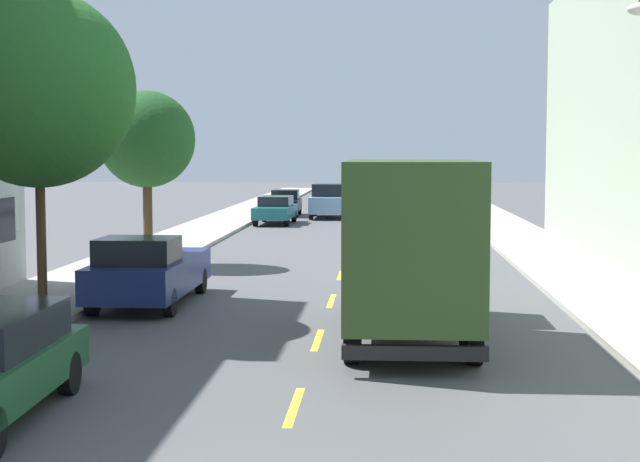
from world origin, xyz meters
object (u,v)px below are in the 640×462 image
Objects in this scene: street_tree_second at (38,89)px; parked_wagon_white at (434,201)px; street_tree_third at (147,140)px; parked_sedan_teal at (275,209)px; moving_sky_sedan at (329,200)px; parked_pickup_navy at (148,271)px; parked_hatchback_black at (285,203)px; delivery_box_truck at (410,241)px.

street_tree_second is 37.25m from parked_wagon_white.
street_tree_second is at bearing -106.68° from parked_wagon_white.
street_tree_second is at bearing -90.00° from street_tree_third.
street_tree_second is 1.52× the size of parked_wagon_white.
parked_sedan_teal is at bearing 85.66° from street_tree_second.
street_tree_second is 33.43m from moving_sky_sedan.
street_tree_second reaches higher than parked_pickup_navy.
parked_wagon_white is at bearing 67.51° from street_tree_third.
street_tree_second is at bearing -93.25° from parked_hatchback_black.
parked_hatchback_black is (1.96, 34.48, -4.35)m from street_tree_second.
parked_wagon_white reaches higher than parked_sedan_teal.
delivery_box_truck is 30.91m from parked_sedan_teal.
street_tree_third is 0.77× the size of delivery_box_truck.
street_tree_third reaches higher than parked_hatchback_black.
street_tree_third reaches higher than parked_wagon_white.
moving_sky_sedan is at bearing -156.72° from parked_wagon_white.
street_tree_third is 23.72m from moving_sky_sedan.
street_tree_second is at bearing -97.97° from moving_sky_sedan.
delivery_box_truck is at bearing -80.35° from parked_hatchback_black.
parked_wagon_white is (2.42, 37.68, -1.17)m from delivery_box_truck.
parked_pickup_navy is at bearing -90.29° from parked_sedan_teal.
parked_wagon_white is 1.17× the size of parked_hatchback_black.
parked_sedan_teal is (-6.07, 30.28, -1.23)m from delivery_box_truck.
delivery_box_truck is at bearing -15.26° from street_tree_second.
parked_hatchback_black reaches higher than parked_sedan_teal.
parked_pickup_navy is at bearing -94.79° from moving_sky_sedan.
parked_sedan_teal is at bearing -117.19° from moving_sky_sedan.
moving_sky_sedan reaches higher than parked_pickup_navy.
delivery_box_truck reaches higher than moving_sky_sedan.
parked_hatchback_black is 32.72m from parked_pickup_navy.
parked_sedan_teal is (-8.49, -7.40, -0.05)m from parked_wagon_white.
delivery_box_truck reaches higher than parked_sedan_teal.
parked_sedan_teal is 0.86× the size of parked_pickup_navy.
parked_hatchback_black is at bearing 85.46° from street_tree_third.
parked_wagon_white is 0.99× the size of moving_sky_sedan.
street_tree_third is at bearing 103.94° from parked_pickup_navy.
parked_sedan_teal is (2.13, 18.25, -3.35)m from street_tree_third.
parked_hatchback_black is 0.76× the size of parked_pickup_navy.
parked_wagon_white is 8.71m from parked_hatchback_black.
street_tree_second is 1.58× the size of parked_sedan_teal.
delivery_box_truck is 37.78m from parked_wagon_white.
street_tree_second is 1.50× the size of moving_sky_sedan.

